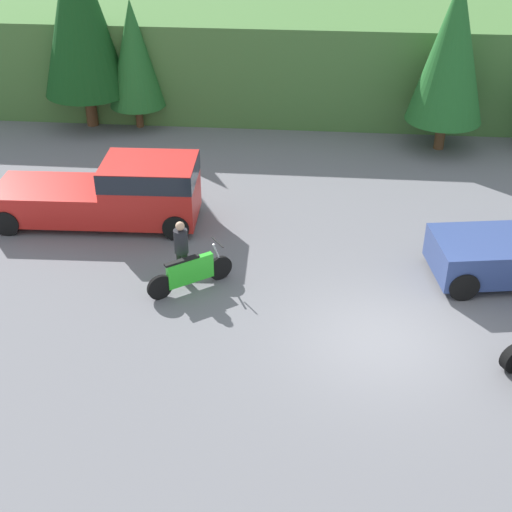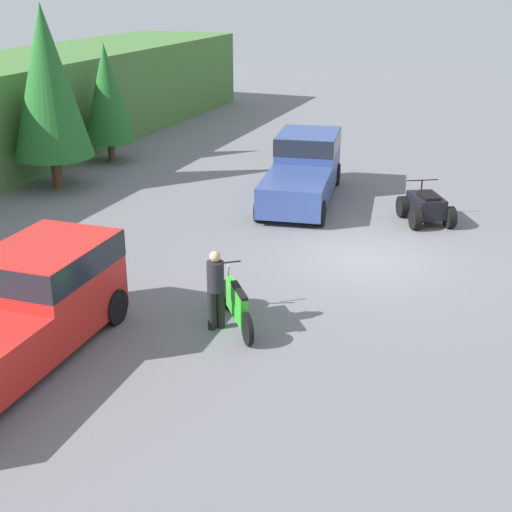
% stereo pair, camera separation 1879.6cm
% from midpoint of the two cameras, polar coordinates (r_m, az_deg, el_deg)
% --- Properties ---
extents(ground_plane, '(80.00, 80.00, 0.00)m').
position_cam_midpoint_polar(ground_plane, '(15.44, 42.97, -12.92)').
color(ground_plane, slate).
extents(hillside_backdrop, '(44.00, 6.00, 3.86)m').
position_cam_midpoint_polar(hillside_backdrop, '(27.12, 26.36, 13.92)').
color(hillside_backdrop, '#477538').
rests_on(hillside_backdrop, ground_plane).
extents(tree_left, '(3.28, 3.28, 7.46)m').
position_cam_midpoint_polar(tree_left, '(21.80, 2.40, 20.07)').
color(tree_left, brown).
rests_on(tree_left, ground_plane).
extents(tree_mid_left, '(2.15, 2.15, 4.89)m').
position_cam_midpoint_polar(tree_mid_left, '(22.14, 7.47, 16.01)').
color(tree_mid_left, brown).
rests_on(tree_mid_left, ground_plane).
extents(tree_mid_right, '(2.73, 2.73, 6.20)m').
position_cam_midpoint_polar(tree_mid_right, '(24.19, 36.87, 13.42)').
color(tree_mid_right, brown).
rests_on(tree_mid_right, ground_plane).
extents(pickup_truck_red, '(6.05, 2.30, 2.00)m').
position_cam_midpoint_polar(pickup_truck_red, '(15.71, 12.02, 1.57)').
color(pickup_truck_red, red).
rests_on(pickup_truck_red, ground_plane).
extents(dirt_bike, '(1.99, 1.52, 1.15)m').
position_cam_midpoint_polar(dirt_bike, '(13.95, 24.27, -7.91)').
color(dirt_bike, black).
rests_on(dirt_bike, ground_plane).
extents(rider_person, '(0.51, 0.51, 1.75)m').
position_cam_midpoint_polar(rider_person, '(13.86, 23.23, -5.46)').
color(rider_person, black).
rests_on(rider_person, ground_plane).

